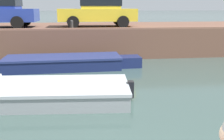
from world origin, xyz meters
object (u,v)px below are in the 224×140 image
at_px(car_centre_yellow, 98,10).
at_px(mooring_bollard_mid, 72,24).
at_px(boat_moored_central_navy, 69,62).
at_px(motorboat_passing, 18,93).

distance_m(car_centre_yellow, mooring_bollard_mid, 2.29).
height_order(boat_moored_central_navy, mooring_bollard_mid, mooring_bollard_mid).
bearing_deg(car_centre_yellow, boat_moored_central_navy, -113.07).
bearing_deg(mooring_bollard_mid, boat_moored_central_navy, -93.39).
bearing_deg(motorboat_passing, boat_moored_central_navy, 71.71).
relative_size(motorboat_passing, car_centre_yellow, 1.62).
distance_m(motorboat_passing, mooring_bollard_mid, 5.67).
relative_size(boat_moored_central_navy, mooring_bollard_mid, 12.52).
xyz_separation_m(boat_moored_central_navy, mooring_bollard_mid, (0.10, 1.74, 1.42)).
bearing_deg(boat_moored_central_navy, mooring_bollard_mid, 86.61).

